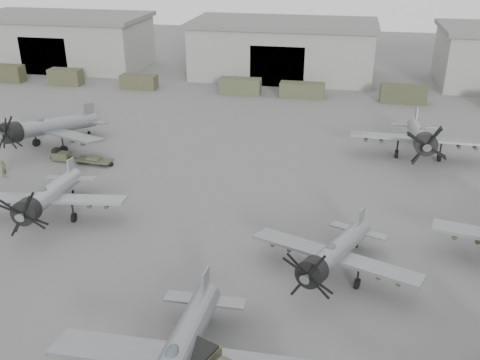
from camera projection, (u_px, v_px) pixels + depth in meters
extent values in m
plane|color=#555553|center=(153.00, 322.00, 31.70)|extent=(220.00, 220.00, 0.00)
cube|color=gray|center=(63.00, 42.00, 91.95)|extent=(28.00, 14.00, 8.00)
cube|color=#60615C|center=(60.00, 16.00, 90.13)|extent=(29.00, 14.80, 0.70)
cube|color=black|center=(44.00, 56.00, 86.31)|extent=(8.12, 0.40, 6.00)
cube|color=gray|center=(283.00, 51.00, 85.28)|extent=(28.00, 14.00, 8.00)
cube|color=#60615C|center=(284.00, 23.00, 83.45)|extent=(29.00, 14.80, 0.70)
cube|color=black|center=(277.00, 67.00, 79.63)|extent=(8.12, 0.40, 6.00)
cube|color=#3C3C27|center=(5.00, 73.00, 83.07)|extent=(5.84, 2.20, 2.57)
cube|color=#40412A|center=(66.00, 77.00, 81.32)|extent=(4.97, 2.20, 2.40)
cube|color=#41402A|center=(139.00, 82.00, 79.33)|extent=(5.37, 2.20, 2.03)
cube|color=#434A30|center=(240.00, 86.00, 76.58)|extent=(5.88, 2.20, 2.28)
cube|color=#43462E|center=(302.00, 90.00, 75.07)|extent=(6.23, 2.20, 2.05)
cube|color=#3A3D28|center=(403.00, 94.00, 72.58)|extent=(6.09, 2.20, 2.42)
cylinder|color=gray|center=(182.00, 345.00, 26.66)|extent=(1.71, 11.03, 3.24)
cube|color=gray|center=(179.00, 358.00, 26.22)|extent=(13.00, 2.47, 0.58)
cube|color=gray|center=(206.00, 285.00, 30.95)|extent=(0.15, 1.73, 2.07)
ellipsoid|color=#3F4C54|center=(172.00, 354.00, 24.79)|extent=(0.64, 1.25, 0.58)
cylinder|color=black|center=(205.00, 320.00, 31.63)|extent=(0.13, 0.33, 0.33)
cylinder|color=#999CA1|center=(52.00, 193.00, 42.75)|extent=(2.88, 10.38, 3.03)
cylinder|color=black|center=(26.00, 211.00, 38.32)|extent=(2.04, 1.78, 2.02)
cube|color=#999CA1|center=(49.00, 199.00, 42.33)|extent=(12.29, 3.82, 0.54)
cube|color=#999CA1|center=(71.00, 168.00, 46.82)|extent=(0.34, 1.61, 1.93)
ellipsoid|color=#3F4C54|center=(42.00, 191.00, 40.98)|extent=(0.74, 1.23, 0.54)
cylinder|color=black|center=(29.00, 216.00, 42.89)|extent=(0.38, 0.81, 0.78)
cylinder|color=black|center=(74.00, 218.00, 42.71)|extent=(0.38, 0.81, 0.78)
cylinder|color=black|center=(73.00, 192.00, 47.45)|extent=(0.16, 0.32, 0.31)
cylinder|color=gray|center=(338.00, 249.00, 35.35)|extent=(4.62, 9.55, 2.85)
cylinder|color=black|center=(312.00, 272.00, 31.74)|extent=(2.12, 1.95, 1.90)
cube|color=gray|center=(335.00, 256.00, 35.02)|extent=(11.39, 5.82, 0.51)
cube|color=gray|center=(361.00, 220.00, 38.61)|extent=(0.63, 1.46, 1.82)
ellipsoid|color=#3F4C54|center=(331.00, 248.00, 33.87)|extent=(0.89, 1.22, 0.51)
cylinder|color=black|center=(308.00, 268.00, 36.31)|extent=(0.49, 0.77, 0.73)
cylinder|color=black|center=(357.00, 284.00, 34.67)|extent=(0.49, 0.77, 0.73)
cylinder|color=black|center=(357.00, 246.00, 39.24)|extent=(0.20, 0.31, 0.29)
cylinder|color=gray|center=(53.00, 126.00, 56.81)|extent=(5.40, 11.54, 3.43)
cylinder|color=black|center=(11.00, 133.00, 52.42)|extent=(2.54, 2.33, 2.28)
cube|color=gray|center=(49.00, 130.00, 56.41)|extent=(13.76, 6.82, 0.62)
cube|color=gray|center=(89.00, 112.00, 60.78)|extent=(0.73, 1.77, 2.19)
ellipsoid|color=#3F4C54|center=(39.00, 121.00, 55.02)|extent=(1.06, 1.46, 0.61)
cylinder|color=black|center=(36.00, 143.00, 57.93)|extent=(0.58, 0.93, 0.88)
cylinder|color=black|center=(64.00, 150.00, 56.01)|extent=(0.58, 0.93, 0.88)
cylinder|color=black|center=(89.00, 133.00, 61.54)|extent=(0.24, 0.38, 0.35)
cylinder|color=gray|center=(420.00, 134.00, 54.48)|extent=(1.92, 11.74, 3.45)
cylinder|color=black|center=(426.00, 144.00, 49.53)|extent=(2.14, 1.79, 2.30)
cube|color=gray|center=(420.00, 139.00, 54.01)|extent=(13.85, 2.75, 0.62)
cube|color=gray|center=(416.00, 117.00, 59.01)|extent=(0.17, 1.84, 2.20)
ellipsoid|color=#3F4C54|center=(423.00, 130.00, 52.49)|extent=(0.69, 1.34, 0.62)
cylinder|color=black|center=(396.00, 154.00, 54.96)|extent=(0.33, 0.89, 0.88)
cylinder|color=black|center=(439.00, 157.00, 54.14)|extent=(0.33, 0.89, 0.88)
cylinder|color=black|center=(413.00, 139.00, 59.73)|extent=(0.14, 0.36, 0.35)
cube|color=black|center=(193.00, 353.00, 25.74)|extent=(2.25, 2.54, 0.16)
cube|color=#383D28|center=(61.00, 156.00, 54.12)|extent=(1.80, 1.18, 0.77)
cube|color=black|center=(56.00, 151.00, 54.05)|extent=(0.54, 0.90, 0.48)
cylinder|color=black|center=(62.00, 158.00, 54.24)|extent=(1.19, 0.62, 0.54)
cylinder|color=black|center=(73.00, 158.00, 53.86)|extent=(1.16, 0.15, 0.08)
cube|color=#383D28|center=(94.00, 160.00, 53.30)|extent=(3.75, 1.59, 0.17)
cylinder|color=black|center=(94.00, 162.00, 53.40)|extent=(1.47, 0.52, 0.42)
cylinder|color=#383D28|center=(94.00, 158.00, 53.22)|extent=(1.37, 0.40, 0.31)
imported|color=#4A4930|center=(4.00, 169.00, 50.27)|extent=(0.45, 0.66, 1.76)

